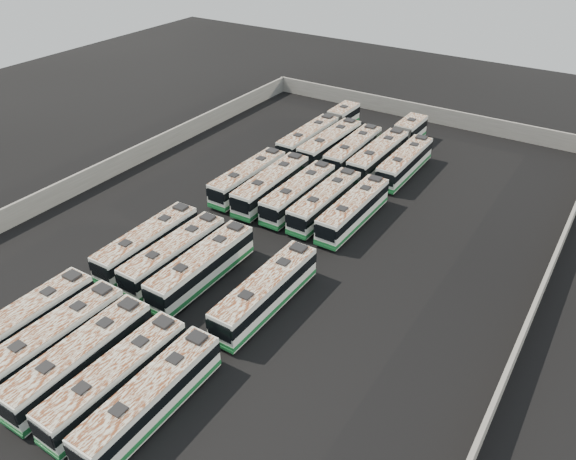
{
  "coord_description": "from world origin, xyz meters",
  "views": [
    {
      "loc": [
        24.22,
        -34.68,
        28.31
      ],
      "look_at": [
        1.46,
        0.75,
        1.6
      ],
      "focal_mm": 35.0,
      "sensor_mm": 36.0,
      "label": 1
    }
  ],
  "objects_px": {
    "bus_midfront_left": "(174,254)",
    "bus_back_center": "(353,150)",
    "bus_midback_left": "(271,185)",
    "bus_back_far_left": "(320,131)",
    "bus_back_right": "(389,147)",
    "bus_front_far_right": "(151,398)",
    "bus_front_right": "(116,378)",
    "bus_midfront_far_left": "(148,243)",
    "bus_midback_far_left": "(248,178)",
    "bus_midfront_far_right": "(266,292)",
    "bus_back_far_right": "(405,163)",
    "bus_midback_far_right": "(353,210)",
    "bus_midfront_center": "(202,266)",
    "bus_back_left": "(330,144)",
    "bus_midback_center": "(299,193)",
    "bus_front_center": "(80,359)",
    "bus_front_left": "(53,340)",
    "bus_front_far_left": "(24,324)",
    "bus_midback_right": "(325,201)"
  },
  "relations": [
    {
      "from": "bus_front_far_right",
      "to": "bus_front_center",
      "type": "bearing_deg",
      "value": -179.29
    },
    {
      "from": "bus_midback_right",
      "to": "bus_back_left",
      "type": "height_order",
      "value": "bus_back_left"
    },
    {
      "from": "bus_midfront_far_right",
      "to": "bus_midback_far_left",
      "type": "height_order",
      "value": "bus_midfront_far_right"
    },
    {
      "from": "bus_midback_left",
      "to": "bus_back_right",
      "type": "xyz_separation_m",
      "value": [
        6.23,
        15.21,
        -0.0
      ]
    },
    {
      "from": "bus_back_right",
      "to": "bus_front_far_right",
      "type": "bearing_deg",
      "value": -85.27
    },
    {
      "from": "bus_front_far_left",
      "to": "bus_back_right",
      "type": "relative_size",
      "value": 0.62
    },
    {
      "from": "bus_back_far_right",
      "to": "bus_front_far_right",
      "type": "bearing_deg",
      "value": -90.13
    },
    {
      "from": "bus_midfront_far_left",
      "to": "bus_midback_left",
      "type": "distance_m",
      "value": 14.79
    },
    {
      "from": "bus_front_center",
      "to": "bus_midfront_far_left",
      "type": "relative_size",
      "value": 1.02
    },
    {
      "from": "bus_front_center",
      "to": "bus_back_far_left",
      "type": "height_order",
      "value": "bus_front_center"
    },
    {
      "from": "bus_midback_far_left",
      "to": "bus_midback_far_right",
      "type": "height_order",
      "value": "bus_midback_far_right"
    },
    {
      "from": "bus_front_far_right",
      "to": "bus_midfront_far_left",
      "type": "xyz_separation_m",
      "value": [
        -12.33,
        12.2,
        -0.01
      ]
    },
    {
      "from": "bus_front_far_right",
      "to": "bus_back_far_right",
      "type": "height_order",
      "value": "bus_front_far_right"
    },
    {
      "from": "bus_midback_far_left",
      "to": "bus_back_right",
      "type": "distance_m",
      "value": 17.68
    },
    {
      "from": "bus_front_right",
      "to": "bus_midback_center",
      "type": "bearing_deg",
      "value": 97.29
    },
    {
      "from": "bus_front_center",
      "to": "bus_front_far_right",
      "type": "distance_m",
      "value": 6.18
    },
    {
      "from": "bus_back_left",
      "to": "bus_back_far_right",
      "type": "xyz_separation_m",
      "value": [
        9.31,
        0.18,
        -0.05
      ]
    },
    {
      "from": "bus_midfront_left",
      "to": "bus_midback_far_right",
      "type": "relative_size",
      "value": 0.99
    },
    {
      "from": "bus_midback_left",
      "to": "bus_back_far_left",
      "type": "relative_size",
      "value": 0.67
    },
    {
      "from": "bus_midback_center",
      "to": "bus_back_left",
      "type": "relative_size",
      "value": 0.97
    },
    {
      "from": "bus_midback_center",
      "to": "bus_midback_far_right",
      "type": "distance_m",
      "value": 6.09
    },
    {
      "from": "bus_front_right",
      "to": "bus_midback_far_right",
      "type": "xyz_separation_m",
      "value": [
        3.0,
        26.82,
        0.02
      ]
    },
    {
      "from": "bus_midfront_left",
      "to": "bus_midfront_center",
      "type": "xyz_separation_m",
      "value": [
        3.09,
        -0.11,
        0.04
      ]
    },
    {
      "from": "bus_midback_left",
      "to": "bus_back_far_left",
      "type": "bearing_deg",
      "value": 99.76
    },
    {
      "from": "bus_front_right",
      "to": "bus_midback_far_left",
      "type": "relative_size",
      "value": 1.0
    },
    {
      "from": "bus_front_left",
      "to": "bus_front_far_right",
      "type": "xyz_separation_m",
      "value": [
        9.15,
        -0.05,
        -0.02
      ]
    },
    {
      "from": "bus_front_left",
      "to": "bus_midfront_far_right",
      "type": "height_order",
      "value": "bus_midfront_far_right"
    },
    {
      "from": "bus_midfront_far_left",
      "to": "bus_back_left",
      "type": "distance_m",
      "value": 26.89
    },
    {
      "from": "bus_midfront_left",
      "to": "bus_back_left",
      "type": "relative_size",
      "value": 0.96
    },
    {
      "from": "bus_midfront_far_right",
      "to": "bus_back_far_right",
      "type": "relative_size",
      "value": 1.04
    },
    {
      "from": "bus_front_right",
      "to": "bus_midback_left",
      "type": "height_order",
      "value": "bus_midback_left"
    },
    {
      "from": "bus_midback_far_left",
      "to": "bus_back_center",
      "type": "height_order",
      "value": "bus_back_center"
    },
    {
      "from": "bus_midfront_center",
      "to": "bus_midback_far_right",
      "type": "height_order",
      "value": "bus_midfront_center"
    },
    {
      "from": "bus_midfront_left",
      "to": "bus_midback_left",
      "type": "height_order",
      "value": "bus_midback_left"
    },
    {
      "from": "bus_back_left",
      "to": "bus_midfront_far_right",
      "type": "bearing_deg",
      "value": -69.73
    },
    {
      "from": "bus_front_center",
      "to": "bus_back_far_left",
      "type": "distance_m",
      "value": 42.46
    },
    {
      "from": "bus_midfront_left",
      "to": "bus_back_center",
      "type": "relative_size",
      "value": 0.99
    },
    {
      "from": "bus_back_left",
      "to": "bus_midback_far_left",
      "type": "bearing_deg",
      "value": -102.98
    },
    {
      "from": "bus_midfront_center",
      "to": "bus_back_right",
      "type": "xyz_separation_m",
      "value": [
        3.08,
        29.82,
        0.03
      ]
    },
    {
      "from": "bus_midback_center",
      "to": "bus_back_far_right",
      "type": "bearing_deg",
      "value": 63.64
    },
    {
      "from": "bus_midfront_far_right",
      "to": "bus_midback_left",
      "type": "distance_m",
      "value": 17.31
    },
    {
      "from": "bus_back_right",
      "to": "bus_front_center",
      "type": "bearing_deg",
      "value": -93.69
    },
    {
      "from": "bus_front_left",
      "to": "bus_midback_center",
      "type": "distance_m",
      "value": 26.9
    },
    {
      "from": "bus_back_center",
      "to": "bus_back_far_right",
      "type": "height_order",
      "value": "bus_back_center"
    },
    {
      "from": "bus_midback_far_right",
      "to": "bus_back_far_right",
      "type": "xyz_separation_m",
      "value": [
        0.03,
        12.33,
        -0.01
      ]
    },
    {
      "from": "bus_front_far_left",
      "to": "bus_midfront_left",
      "type": "distance_m",
      "value": 12.55
    },
    {
      "from": "bus_midback_center",
      "to": "bus_back_right",
      "type": "height_order",
      "value": "bus_back_right"
    },
    {
      "from": "bus_front_right",
      "to": "bus_midfront_left",
      "type": "xyz_separation_m",
      "value": [
        -6.24,
        12.22,
        -0.0
      ]
    },
    {
      "from": "bus_midback_far_right",
      "to": "bus_back_center",
      "type": "xyz_separation_m",
      "value": [
        -6.22,
        12.12,
        -0.01
      ]
    },
    {
      "from": "bus_midback_center",
      "to": "bus_back_far_left",
      "type": "distance_m",
      "value": 16.33
    }
  ]
}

